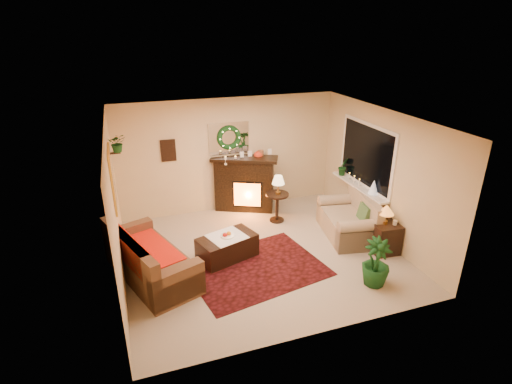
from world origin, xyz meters
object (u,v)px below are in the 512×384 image
object	(u,v)px
side_table_round	(277,207)
coffee_table	(227,248)
sofa	(151,255)
loveseat	(348,216)
fireplace	(244,187)
end_table_square	(385,239)

from	to	relation	value
side_table_round	coffee_table	distance (m)	1.83
sofa	coffee_table	world-z (taller)	sofa
loveseat	fireplace	bearing A→B (deg)	141.15
fireplace	side_table_round	distance (m)	0.99
fireplace	loveseat	size ratio (longest dim) A/B	0.89
fireplace	loveseat	bearing A→B (deg)	-24.08
side_table_round	coffee_table	xyz separation A→B (m)	(-1.44, -1.12, -0.11)
loveseat	coffee_table	world-z (taller)	loveseat
sofa	fireplace	size ratio (longest dim) A/B	1.53
fireplace	coffee_table	xyz separation A→B (m)	(-0.95, -1.94, -0.34)
fireplace	end_table_square	size ratio (longest dim) A/B	2.26
loveseat	side_table_round	size ratio (longest dim) A/B	2.27
fireplace	loveseat	world-z (taller)	fireplace
coffee_table	sofa	bearing A→B (deg)	168.03
end_table_square	coffee_table	bearing A→B (deg)	165.59
side_table_round	end_table_square	distance (m)	2.38
loveseat	coffee_table	distance (m)	2.59
loveseat	end_table_square	world-z (taller)	loveseat
sofa	end_table_square	size ratio (longest dim) A/B	3.47
loveseat	coffee_table	xyz separation A→B (m)	(-2.58, -0.07, -0.21)
fireplace	side_table_round	xyz separation A→B (m)	(0.49, -0.82, -0.23)
end_table_square	loveseat	bearing A→B (deg)	112.31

